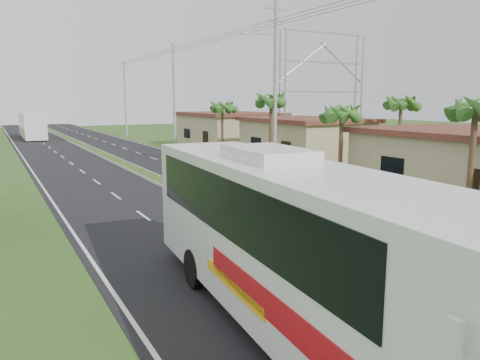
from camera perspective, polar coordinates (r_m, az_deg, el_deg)
name	(u,v)px	position (r m, az deg, el deg)	size (l,w,h in m)	color
ground	(359,275)	(14.50, 14.26, -11.16)	(180.00, 180.00, 0.00)	#34521E
road_asphalt	(150,178)	(31.71, -10.87, 0.28)	(14.00, 160.00, 0.02)	black
median_strip	(150,176)	(31.70, -10.88, 0.44)	(1.20, 160.00, 0.18)	gray
lane_edge_left	(42,186)	(30.43, -22.98, -0.73)	(0.12, 160.00, 0.01)	silver
lane_edge_right	(239,171)	(34.29, -0.14, 1.13)	(0.12, 160.00, 0.01)	silver
shop_near	(480,163)	(28.40, 27.22, 1.91)	(8.60, 12.60, 3.52)	tan
shop_mid	(304,140)	(39.63, 7.85, 4.90)	(7.60, 10.60, 3.67)	tan
shop_far	(229,130)	(51.57, -1.39, 6.15)	(8.60, 11.60, 3.82)	tan
palm_verge_a	(476,109)	(22.40, 26.80, 7.76)	(2.40, 2.40, 5.45)	#473321
palm_verge_b	(342,113)	(28.81, 12.32, 8.00)	(2.40, 2.40, 5.05)	#473321
palm_verge_c	(271,100)	(34.10, 3.82, 9.70)	(2.40, 2.40, 5.85)	#473321
palm_verge_d	(222,107)	(42.22, -2.19, 8.92)	(2.40, 2.40, 5.25)	#473321
palm_behind_shop	(401,103)	(36.58, 19.05, 8.90)	(2.40, 2.40, 5.65)	#473321
utility_pole_b	(275,83)	(33.10, 4.29, 11.66)	(3.20, 0.28, 12.00)	gray
utility_pole_c	(174,95)	(51.10, -8.05, 10.22)	(1.60, 0.28, 11.00)	gray
utility_pole_d	(125,98)	(70.19, -13.82, 9.66)	(1.60, 0.28, 10.50)	gray
billboard_lattice	(322,84)	(50.74, 10.01, 11.48)	(10.18, 1.18, 12.07)	gray
coach_bus_main	(292,236)	(10.22, 6.39, -6.78)	(3.58, 12.54, 4.00)	silver
coach_bus_far	(32,124)	(69.42, -24.02, 6.28)	(2.73, 12.10, 3.52)	white
motorcyclist	(208,192)	(22.06, -3.93, -1.51)	(1.75, 0.54, 2.27)	black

